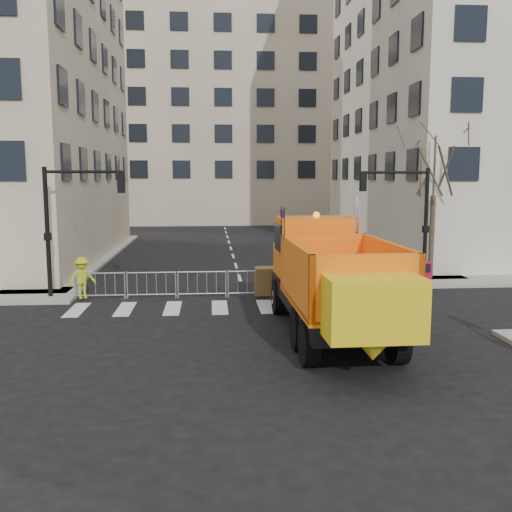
{
  "coord_description": "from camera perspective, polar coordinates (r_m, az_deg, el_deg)",
  "views": [
    {
      "loc": [
        -1.42,
        -16.04,
        4.97
      ],
      "look_at": [
        0.07,
        2.5,
        2.4
      ],
      "focal_mm": 40.0,
      "sensor_mm": 36.0,
      "label": 1
    }
  ],
  "objects": [
    {
      "name": "building_far",
      "position": [
        68.42,
        -3.47,
        13.73
      ],
      "size": [
        30.0,
        18.0,
        24.0
      ],
      "primitive_type": "cube",
      "color": "tan",
      "rests_on": "ground"
    },
    {
      "name": "cop_a",
      "position": [
        23.74,
        5.33,
        -1.95
      ],
      "size": [
        0.82,
        0.74,
        1.88
      ],
      "primitive_type": "imported",
      "rotation": [
        0.0,
        0.0,
        3.68
      ],
      "color": "black",
      "rests_on": "ground"
    },
    {
      "name": "street_tree",
      "position": [
        28.61,
        17.28,
        5.06
      ],
      "size": [
        3.0,
        3.0,
        7.5
      ],
      "primitive_type": null,
      "color": "#382B21",
      "rests_on": "ground"
    },
    {
      "name": "newspaper_box",
      "position": [
        26.67,
        16.54,
        -1.69
      ],
      "size": [
        0.49,
        0.44,
        1.1
      ],
      "primitive_type": "cube",
      "rotation": [
        0.0,
        0.0,
        0.1
      ],
      "color": "#BB0E2C",
      "rests_on": "sidewalk_back"
    },
    {
      "name": "crowd_barriers",
      "position": [
        24.06,
        -2.91,
        -2.74
      ],
      "size": [
        12.6,
        0.6,
        1.1
      ],
      "primitive_type": null,
      "color": "#9EA0A5",
      "rests_on": "ground"
    },
    {
      "name": "sidewalk_back",
      "position": [
        25.06,
        -1.25,
        -3.41
      ],
      "size": [
        64.0,
        5.0,
        0.15
      ],
      "primitive_type": "cube",
      "color": "gray",
      "rests_on": "ground"
    },
    {
      "name": "cop_b",
      "position": [
        23.89,
        7.39,
        -1.74
      ],
      "size": [
        1.04,
        0.84,
        2.03
      ],
      "primitive_type": "imported",
      "rotation": [
        0.0,
        0.0,
        3.07
      ],
      "color": "black",
      "rests_on": "ground"
    },
    {
      "name": "traffic_light_right",
      "position": [
        27.49,
        16.6,
        2.79
      ],
      "size": [
        0.18,
        0.18,
        5.4
      ],
      "primitive_type": "cylinder",
      "color": "black",
      "rests_on": "ground"
    },
    {
      "name": "cop_c",
      "position": [
        22.86,
        3.7,
        -2.36
      ],
      "size": [
        1.15,
        0.97,
        1.84
      ],
      "primitive_type": "imported",
      "rotation": [
        0.0,
        0.0,
        3.73
      ],
      "color": "black",
      "rests_on": "ground"
    },
    {
      "name": "ground",
      "position": [
        16.85,
        0.46,
        -9.29
      ],
      "size": [
        120.0,
        120.0,
        0.0
      ],
      "primitive_type": "plane",
      "color": "black",
      "rests_on": "ground"
    },
    {
      "name": "traffic_light_left",
      "position": [
        24.55,
        -20.12,
        2.07
      ],
      "size": [
        0.18,
        0.18,
        5.4
      ],
      "primitive_type": "cylinder",
      "color": "black",
      "rests_on": "ground"
    },
    {
      "name": "worker",
      "position": [
        23.89,
        -16.98,
        -2.09
      ],
      "size": [
        1.24,
        1.04,
        1.67
      ],
      "primitive_type": "imported",
      "rotation": [
        0.0,
        0.0,
        0.47
      ],
      "color": "#AFC617",
      "rests_on": "sidewalk_back"
    },
    {
      "name": "plow_truck",
      "position": [
        17.8,
        7.54,
        -2.05
      ],
      "size": [
        3.67,
        11.23,
        4.34
      ],
      "rotation": [
        0.0,
        0.0,
        1.59
      ],
      "color": "black",
      "rests_on": "ground"
    }
  ]
}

